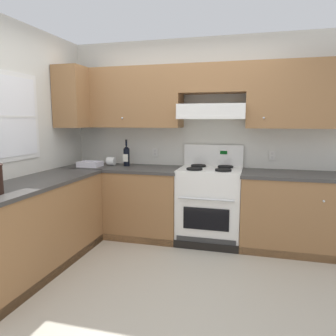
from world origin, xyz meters
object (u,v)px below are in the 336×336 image
wine_bottle (127,155)px  paper_towel_roll (111,161)px  bowl (90,165)px  stove (210,204)px

wine_bottle → paper_towel_roll: bearing=-178.0°
bowl → paper_towel_roll: bearing=40.3°
bowl → paper_towel_roll: (0.22, 0.18, 0.03)m
paper_towel_roll → wine_bottle: bearing=2.0°
bowl → paper_towel_roll: 0.29m
stove → paper_towel_roll: (-1.35, 0.08, 0.49)m
wine_bottle → paper_towel_roll: size_ratio=3.08×
stove → bowl: stove is taller
stove → wine_bottle: size_ratio=3.43×
wine_bottle → paper_towel_roll: (-0.22, -0.01, -0.08)m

